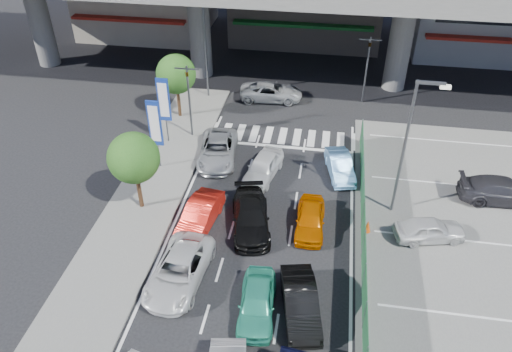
% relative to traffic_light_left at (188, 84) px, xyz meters
% --- Properties ---
extents(ground, '(120.00, 120.00, 0.00)m').
position_rel_traffic_light_left_xyz_m(ground, '(6.20, -12.00, -3.94)').
color(ground, black).
rests_on(ground, ground).
extents(parking_lot, '(12.00, 28.00, 0.06)m').
position_rel_traffic_light_left_xyz_m(parking_lot, '(17.20, -10.00, -3.91)').
color(parking_lot, '#5C5C5A').
rests_on(parking_lot, ground).
extents(sidewalk_left, '(4.00, 30.00, 0.12)m').
position_rel_traffic_light_left_xyz_m(sidewalk_left, '(-0.80, -8.00, -3.88)').
color(sidewalk_left, '#5C5C5A').
rests_on(sidewalk_left, ground).
extents(fence_run, '(0.16, 22.00, 1.80)m').
position_rel_traffic_light_left_xyz_m(fence_run, '(11.50, -11.00, -3.04)').
color(fence_run, '#1B4F2D').
rests_on(fence_run, ground).
extents(traffic_light_left, '(1.60, 1.24, 5.20)m').
position_rel_traffic_light_left_xyz_m(traffic_light_left, '(0.00, 0.00, 0.00)').
color(traffic_light_left, '#595B60').
rests_on(traffic_light_left, ground).
extents(traffic_light_right, '(1.60, 1.24, 5.20)m').
position_rel_traffic_light_left_xyz_m(traffic_light_right, '(11.70, 7.00, 0.00)').
color(traffic_light_right, '#595B60').
rests_on(traffic_light_right, ground).
extents(street_lamp_right, '(1.65, 0.22, 8.00)m').
position_rel_traffic_light_left_xyz_m(street_lamp_right, '(13.37, -6.00, 0.83)').
color(street_lamp_right, '#595B60').
rests_on(street_lamp_right, ground).
extents(street_lamp_left, '(1.65, 0.22, 8.00)m').
position_rel_traffic_light_left_xyz_m(street_lamp_left, '(-0.13, 6.00, 0.83)').
color(street_lamp_left, '#595B60').
rests_on(street_lamp_left, ground).
extents(signboard_near, '(0.80, 0.14, 4.70)m').
position_rel_traffic_light_left_xyz_m(signboard_near, '(-1.00, -4.01, -0.87)').
color(signboard_near, '#595B60').
rests_on(signboard_near, ground).
extents(signboard_far, '(0.80, 0.14, 4.70)m').
position_rel_traffic_light_left_xyz_m(signboard_far, '(-1.40, -1.01, -0.87)').
color(signboard_far, '#595B60').
rests_on(signboard_far, ground).
extents(tree_near, '(2.80, 2.80, 4.80)m').
position_rel_traffic_light_left_xyz_m(tree_near, '(-0.80, -8.00, -0.55)').
color(tree_near, '#382314').
rests_on(tree_near, ground).
extents(tree_far, '(2.80, 2.80, 4.80)m').
position_rel_traffic_light_left_xyz_m(tree_far, '(-1.60, 2.50, -0.55)').
color(tree_far, '#382314').
rests_on(tree_far, ground).
extents(sedan_white_mid_left, '(2.67, 5.13, 1.38)m').
position_rel_traffic_light_left_xyz_m(sedan_white_mid_left, '(2.90, -12.97, -3.25)').
color(sedan_white_mid_left, silver).
rests_on(sedan_white_mid_left, ground).
extents(taxi_teal_mid, '(1.84, 4.04, 1.34)m').
position_rel_traffic_light_left_xyz_m(taxi_teal_mid, '(6.83, -14.24, -3.26)').
color(taxi_teal_mid, teal).
rests_on(taxi_teal_mid, ground).
extents(hatch_black_mid_right, '(2.30, 4.40, 1.38)m').
position_rel_traffic_light_left_xyz_m(hatch_black_mid_right, '(8.73, -13.98, -3.25)').
color(hatch_black_mid_right, black).
rests_on(hatch_black_mid_right, ground).
extents(taxi_orange_left, '(1.98, 4.34, 1.38)m').
position_rel_traffic_light_left_xyz_m(taxi_orange_left, '(2.87, -8.94, -3.25)').
color(taxi_orange_left, red).
rests_on(taxi_orange_left, ground).
extents(sedan_black_mid, '(2.91, 5.06, 1.38)m').
position_rel_traffic_light_left_xyz_m(sedan_black_mid, '(5.59, -8.62, -3.25)').
color(sedan_black_mid, black).
rests_on(sedan_black_mid, ground).
extents(taxi_orange_right, '(1.56, 3.79, 1.29)m').
position_rel_traffic_light_left_xyz_m(taxi_orange_right, '(8.75, -8.24, -3.29)').
color(taxi_orange_right, '#B95200').
rests_on(taxi_orange_right, ground).
extents(wagon_silver_front_left, '(2.84, 5.19, 1.38)m').
position_rel_traffic_light_left_xyz_m(wagon_silver_front_left, '(2.40, -2.51, -3.25)').
color(wagon_silver_front_left, gray).
rests_on(wagon_silver_front_left, ground).
extents(sedan_white_front_mid, '(2.44, 4.30, 1.38)m').
position_rel_traffic_light_left_xyz_m(sedan_white_front_mid, '(5.56, -3.91, -3.25)').
color(sedan_white_front_mid, silver).
rests_on(sedan_white_front_mid, ground).
extents(kei_truck_front_right, '(2.13, 3.98, 1.25)m').
position_rel_traffic_light_left_xyz_m(kei_truck_front_right, '(10.20, -2.96, -3.31)').
color(kei_truck_front_right, '#5F98D6').
rests_on(kei_truck_front_right, ground).
extents(crossing_wagon_silver, '(4.96, 2.56, 1.34)m').
position_rel_traffic_light_left_xyz_m(crossing_wagon_silver, '(4.66, 6.28, -3.27)').
color(crossing_wagon_silver, '#A8AAAF').
rests_on(crossing_wagon_silver, ground).
extents(parked_sedan_white, '(3.89, 2.28, 1.24)m').
position_rel_traffic_light_left_xyz_m(parked_sedan_white, '(14.94, -8.12, -3.25)').
color(parked_sedan_white, silver).
rests_on(parked_sedan_white, parking_lot).
extents(parked_sedan_dgrey, '(4.91, 2.08, 1.41)m').
position_rel_traffic_light_left_xyz_m(parked_sedan_dgrey, '(19.41, -4.17, -3.17)').
color(parked_sedan_dgrey, '#2D2C32').
rests_on(parked_sedan_dgrey, parking_lot).
extents(traffic_cone, '(0.48, 0.48, 0.72)m').
position_rel_traffic_light_left_xyz_m(traffic_cone, '(11.80, -8.07, -3.52)').
color(traffic_cone, '#D6480B').
rests_on(traffic_cone, parking_lot).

